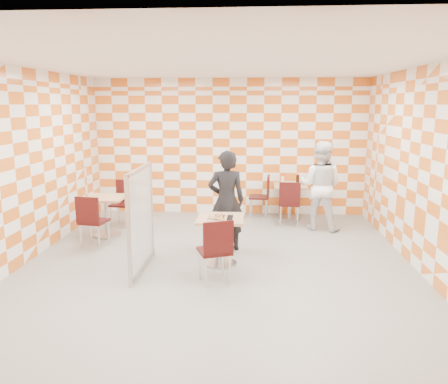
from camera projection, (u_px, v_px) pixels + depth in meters
name	position (u px, v px, depth m)	size (l,w,h in m)	color
room_shell	(219.00, 166.00, 6.81)	(7.00, 7.00, 7.00)	gray
main_table	(221.00, 233.00, 6.69)	(0.70, 0.70, 0.75)	tan
second_table	(290.00, 196.00, 9.36)	(0.70, 0.70, 0.75)	tan
empty_table	(106.00, 209.00, 8.16)	(0.70, 0.70, 0.75)	tan
chair_main_front	(216.00, 247.00, 5.93)	(0.55, 0.55, 0.92)	#350B0A
chair_second_front	(290.00, 200.00, 8.78)	(0.46, 0.47, 0.92)	#350B0A
chair_second_side	(263.00, 193.00, 9.49)	(0.46, 0.45, 0.92)	#350B0A
chair_empty_near	(91.00, 218.00, 7.44)	(0.48, 0.49, 0.92)	#350B0A
chair_empty_far	(124.00, 199.00, 8.90)	(0.48, 0.49, 0.92)	#350B0A
partition	(141.00, 219.00, 6.42)	(0.08, 1.38, 1.55)	white
man_dark	(226.00, 201.00, 7.32)	(0.62, 0.41, 1.70)	black
man_white	(320.00, 186.00, 8.54)	(0.85, 0.66, 1.75)	white
pizza_on_foil	(220.00, 217.00, 6.62)	(0.40, 0.40, 0.04)	silver
sport_bottle	(283.00, 179.00, 9.46)	(0.06, 0.06, 0.20)	white
soda_bottle	(298.00, 179.00, 9.38)	(0.07, 0.07, 0.23)	black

